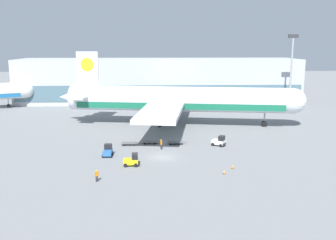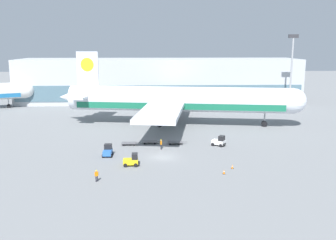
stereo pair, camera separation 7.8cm
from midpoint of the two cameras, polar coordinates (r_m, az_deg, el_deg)
The scene contains 14 objects.
ground_plane at distance 63.55m, azimuth -0.79°, elevation -5.65°, with size 400.00×400.00×0.00m, color slate.
terminal_building at distance 123.82m, azimuth -1.34°, elevation 6.07°, with size 90.00×18.20×14.00m.
light_mast at distance 112.04m, azimuth 18.34°, elevation 7.74°, with size 2.80×0.50×21.36m.
airplane_main at distance 87.78m, azimuth 1.24°, elevation 3.06°, with size 57.81×48.66×17.00m.
baggage_tug_foreground at distance 70.71m, azimuth 7.84°, elevation -3.24°, with size 2.82×2.57×2.00m.
baggage_tug_mid at distance 64.64m, azimuth -9.13°, elevation -4.69°, with size 1.72×2.51×2.00m.
baggage_tug_far at distance 59.13m, azimuth -5.51°, elevation -6.14°, with size 2.48×1.68×2.00m.
baggage_dolly_lead at distance 71.05m, azimuth -5.92°, elevation -3.52°, with size 3.70×1.52×0.48m.
baggage_dolly_second at distance 71.81m, azimuth -2.76°, elevation -3.31°, with size 3.70×1.52×0.48m.
baggage_dolly_third at distance 71.34m, azimuth 1.16°, elevation -3.40°, with size 3.70×1.52×0.48m.
ground_crew_near at distance 67.74m, azimuth -1.03°, elevation -3.59°, with size 0.29×0.56×1.85m.
ground_crew_far at distance 53.22m, azimuth -10.80°, elevation -8.20°, with size 0.49×0.38×1.69m.
traffic_cone_near at distance 58.59m, azimuth 9.82°, elevation -6.99°, with size 0.40×0.40×0.67m.
traffic_cone_far at distance 56.03m, azimuth 8.57°, elevation -7.81°, with size 0.40×0.40×0.70m.
Camera 2 is at (-1.47, -60.69, 18.78)m, focal length 40.00 mm.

